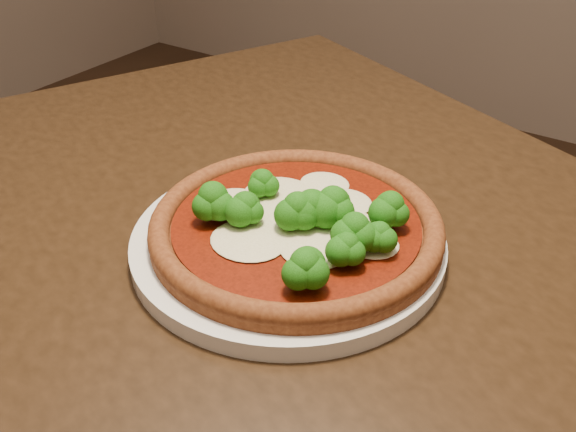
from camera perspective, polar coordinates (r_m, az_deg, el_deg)
The scene contains 3 objects.
dining_table at distance 0.71m, azimuth 0.02°, elevation -9.82°, with size 1.38×1.24×0.75m.
plate at distance 0.65m, azimuth 0.00°, elevation -2.29°, with size 0.31×0.31×0.02m, color white.
pizza at distance 0.63m, azimuth 1.04°, elevation -0.59°, with size 0.29×0.29×0.06m.
Camera 1 is at (0.51, -0.48, 1.14)m, focal length 40.00 mm.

